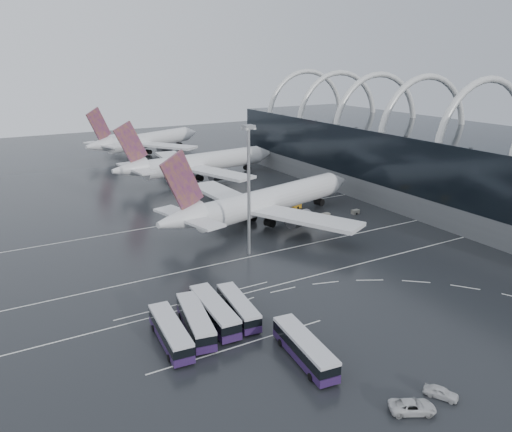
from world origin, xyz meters
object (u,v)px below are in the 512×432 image
bus_row_near_d (238,307)px  van_curve_b (441,392)px  bus_row_near_b (196,321)px  bus_row_far_c (305,348)px  airliner_gate_b (197,164)px  floodlight_mast (249,175)px  bus_row_near_c (214,311)px  gse_cart_belly_a (326,221)px  van_curve_a (412,406)px  airliner_main (264,202)px  gse_cart_belly_e (297,206)px  gse_cart_belly_b (326,215)px  gse_cart_belly_d (355,212)px  bus_row_near_a (170,332)px  airliner_gate_c (145,141)px

bus_row_near_d → van_curve_b: bearing=-150.6°
bus_row_near_b → bus_row_far_c: bus_row_near_b is taller
airliner_gate_b → floodlight_mast: floodlight_mast is taller
bus_row_near_c → gse_cart_belly_a: size_ratio=7.08×
van_curve_a → airliner_main: bearing=11.9°
airliner_gate_b → bus_row_near_c: (-35.52, -88.34, -3.36)m
bus_row_near_c → van_curve_a: (11.07, -29.88, -1.15)m
van_curve_a → van_curve_b: (4.97, 0.17, -0.06)m
bus_row_near_d → gse_cart_belly_a: bearing=-46.3°
bus_row_far_c → gse_cart_belly_e: 71.16m
gse_cart_belly_b → gse_cart_belly_e: size_ratio=0.90×
gse_cart_belly_d → gse_cart_belly_b: bearing=170.7°
bus_row_near_b → gse_cart_belly_a: size_ratio=6.92×
van_curve_a → gse_cart_belly_e: 81.70m
gse_cart_belly_d → van_curve_b: bearing=-122.7°
van_curve_a → bus_row_near_d: bearing=41.9°
bus_row_near_d → gse_cart_belly_a: size_ratio=6.40×
van_curve_b → airliner_gate_b: bearing=50.5°
floodlight_mast → gse_cart_belly_d: (37.45, 10.34, -16.21)m
airliner_main → bus_row_near_a: airliner_main is taller
bus_row_near_b → bus_row_near_c: 3.75m
bus_row_near_d → bus_row_far_c: bearing=-164.2°
bus_row_near_a → gse_cart_belly_b: (55.05, 35.87, -1.24)m
bus_row_near_c → bus_row_near_a: bearing=110.0°
airliner_gate_b → gse_cart_belly_d: 59.87m
bus_row_near_d → gse_cart_belly_a: 50.41m
gse_cart_belly_d → gse_cart_belly_a: bearing=-167.8°
gse_cart_belly_b → airliner_gate_b: bearing=101.9°
bus_row_near_d → bus_row_far_c: size_ratio=0.93×
van_curve_b → floodlight_mast: floodlight_mast is taller
van_curve_b → gse_cart_belly_d: size_ratio=2.02×
gse_cart_belly_d → gse_cart_belly_e: size_ratio=0.86×
van_curve_a → floodlight_mast: 54.60m
airliner_main → floodlight_mast: (-12.78, -15.68, 11.44)m
airliner_main → gse_cart_belly_d: airliner_main is taller
airliner_main → bus_row_near_b: 51.97m
airliner_gate_b → gse_cart_belly_a: 59.48m
bus_row_near_a → gse_cart_belly_b: size_ratio=6.47×
bus_row_near_b → gse_cart_belly_e: 66.79m
gse_cart_belly_a → gse_cart_belly_d: same height
van_curve_a → floodlight_mast: floodlight_mast is taller
airliner_gate_b → bus_row_near_a: airliner_gate_b is taller
airliner_gate_b → bus_row_near_a: (-43.47, -90.63, -3.45)m
gse_cart_belly_d → bus_row_near_a: bearing=-151.6°
airliner_gate_b → bus_row_near_a: 100.57m
airliner_gate_c → bus_row_near_c: bearing=-126.5°
airliner_main → bus_row_far_c: airliner_main is taller
bus_row_near_c → bus_row_near_d: (3.98, -0.34, -0.19)m
bus_row_near_d → gse_cart_belly_e: bus_row_near_d is taller
floodlight_mast → gse_cart_belly_d: size_ratio=13.26×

